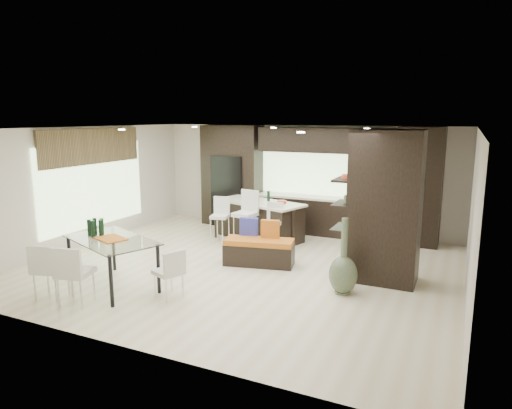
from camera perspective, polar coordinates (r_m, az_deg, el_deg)
The scene contains 22 objects.
ground at distance 9.09m, azimuth -1.61°, elevation -7.79°, with size 8.00×8.00×0.00m, color beige.
back_wall at distance 11.94m, azimuth 5.87°, elevation 3.33°, with size 8.00×0.02×2.70m, color beige.
left_wall at distance 11.10m, azimuth -20.48°, elevation 2.12°, with size 0.02×7.00×2.70m, color beige.
right_wall at distance 7.86m, azimuth 25.46°, elevation -1.64°, with size 0.02×7.00×2.70m, color beige.
ceiling at distance 8.61m, azimuth -1.70°, elevation 9.49°, with size 8.00×7.00×0.02m, color white.
window_left at distance 11.21m, azimuth -19.61°, elevation 2.26°, with size 0.04×3.20×1.90m, color #B2D199.
window_back at distance 11.70m, azimuth 8.61°, elevation 4.10°, with size 3.40×0.04×1.20m, color #B2D199.
stone_accent at distance 11.10m, azimuth -19.80°, elevation 6.85°, with size 0.08×3.00×0.80m, color brown.
ceiling_spots at distance 8.83m, azimuth -0.97°, elevation 9.40°, with size 4.00×3.00×0.02m, color white.
back_cabinetry at distance 11.48m, azimuth 7.69°, elevation 2.99°, with size 6.80×0.68×2.70m, color black.
refrigerator at distance 12.41m, azimuth -3.07°, elevation 1.79°, with size 0.90×0.68×1.90m, color black.
partition_column at distance 8.34m, azimuth 15.82°, elevation -0.31°, with size 1.20×0.80×2.70m, color black.
kitchen_island at distance 11.04m, azimuth 0.44°, elevation -1.96°, with size 2.18×0.94×0.91m, color black.
stool_left at distance 10.68m, azimuth -4.53°, elevation -2.54°, with size 0.39×0.39×0.87m, color silver.
stool_mid at distance 10.32m, azimuth -1.39°, elevation -2.51°, with size 0.46×0.46×1.04m, color silver.
stool_right at distance 10.11m, azimuth 2.13°, elevation -3.35°, with size 0.37×0.37×0.85m, color silver.
bench at distance 9.13m, azimuth 0.39°, elevation -5.95°, with size 1.37×0.53×0.53m, color black.
floor_vase at distance 7.72m, azimuth 10.91°, elevation -6.37°, with size 0.47×0.47×1.29m, color #4A593F, non-canonical shape.
dining_table at distance 8.33m, azimuth -17.51°, elevation -6.98°, with size 1.78×1.00×0.85m, color white.
chair_near at distance 7.77m, azimuth -21.61°, elevation -8.39°, with size 0.48×0.48×0.89m, color silver.
chair_far at distance 8.18m, azimuth -24.27°, elevation -7.77°, with size 0.46×0.46×0.86m, color silver.
chair_end at distance 7.63m, azimuth -10.87°, elevation -8.69°, with size 0.41×0.41×0.76m, color silver.
Camera 1 is at (3.85, -7.70, 2.91)m, focal length 32.00 mm.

